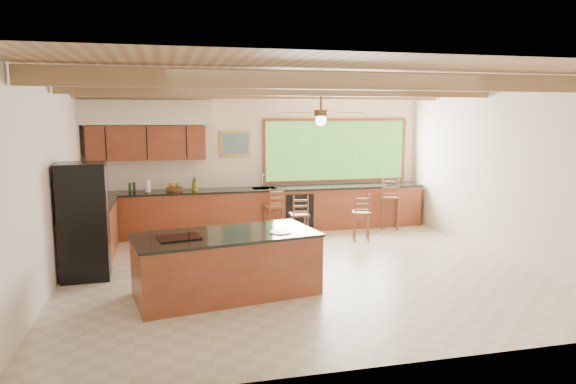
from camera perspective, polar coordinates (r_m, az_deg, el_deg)
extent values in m
plane|color=beige|center=(8.26, 1.19, -8.69)|extent=(7.20, 7.20, 0.00)
cube|color=silver|center=(11.10, -3.04, 3.64)|extent=(7.20, 0.04, 3.00)
cube|color=silver|center=(4.91, 10.92, -2.70)|extent=(7.20, 0.04, 3.00)
cube|color=silver|center=(7.85, -25.10, 0.82)|extent=(0.04, 6.50, 3.00)
cube|color=silver|center=(9.51, 22.71, 2.17)|extent=(0.04, 6.50, 3.00)
cube|color=#977A4B|center=(7.91, 1.26, 12.56)|extent=(7.20, 6.50, 0.04)
cube|color=olive|center=(6.37, 5.01, 12.25)|extent=(7.10, 0.15, 0.22)
cube|color=olive|center=(8.38, 0.37, 11.37)|extent=(7.10, 0.15, 0.22)
cube|color=olive|center=(10.14, -2.11, 10.87)|extent=(7.10, 0.15, 0.22)
cube|color=brown|center=(10.71, -15.39, 5.31)|extent=(2.30, 0.35, 0.70)
cube|color=white|center=(10.63, -15.53, 8.52)|extent=(2.60, 0.50, 0.48)
cylinder|color=#FFEABF|center=(10.67, -19.26, 7.12)|extent=(0.10, 0.10, 0.01)
cylinder|color=#FFEABF|center=(10.63, -11.67, 7.41)|extent=(0.10, 0.10, 0.01)
cube|color=#60A039|center=(11.49, 5.37, 4.62)|extent=(3.20, 0.04, 1.30)
cube|color=#B29436|center=(10.96, -5.87, 5.37)|extent=(0.64, 0.03, 0.54)
cube|color=#457D63|center=(10.94, -5.85, 5.37)|extent=(0.54, 0.01, 0.44)
cube|color=brown|center=(10.91, -2.67, -2.07)|extent=(7.00, 0.65, 0.88)
cube|color=black|center=(10.84, -2.69, 0.33)|extent=(7.04, 0.69, 0.04)
cube|color=brown|center=(9.28, -20.99, -4.51)|extent=(0.65, 2.35, 0.88)
cube|color=black|center=(9.20, -21.14, -1.72)|extent=(0.69, 2.39, 0.04)
cube|color=black|center=(10.75, 1.33, -2.33)|extent=(0.60, 0.02, 0.78)
cube|color=silver|center=(10.84, -2.69, 0.35)|extent=(0.50, 0.38, 0.03)
cylinder|color=silver|center=(11.01, -2.89, 1.35)|extent=(0.03, 0.03, 0.30)
cylinder|color=silver|center=(10.90, -2.80, 1.96)|extent=(0.03, 0.20, 0.03)
cylinder|color=white|center=(10.57, -15.31, 0.63)|extent=(0.10, 0.10, 0.26)
cylinder|color=#20421A|center=(10.82, -17.19, 0.52)|extent=(0.05, 0.05, 0.18)
cylinder|color=#20421A|center=(10.75, -16.73, 0.54)|extent=(0.05, 0.05, 0.20)
cube|color=black|center=(11.76, 11.54, 1.11)|extent=(0.21, 0.18, 0.08)
cube|color=brown|center=(7.14, -6.87, -8.09)|extent=(2.56, 1.51, 0.82)
cube|color=black|center=(7.04, -6.93, -4.76)|extent=(2.61, 1.56, 0.04)
cube|color=black|center=(6.88, -12.03, -4.95)|extent=(0.60, 0.51, 0.02)
cylinder|color=white|center=(7.04, -0.85, -4.48)|extent=(0.30, 0.30, 0.01)
cube|color=black|center=(8.27, -21.71, -3.01)|extent=(0.71, 0.69, 1.75)
cube|color=silver|center=(8.23, -19.35, -2.95)|extent=(0.02, 0.05, 1.61)
cube|color=brown|center=(10.46, -1.67, -1.59)|extent=(0.43, 0.43, 0.04)
cylinder|color=brown|center=(10.35, -2.27, -3.46)|extent=(0.03, 0.03, 0.59)
cylinder|color=brown|center=(10.41, -0.73, -3.39)|extent=(0.03, 0.03, 0.59)
cylinder|color=brown|center=(10.63, -2.57, -3.15)|extent=(0.03, 0.03, 0.59)
cylinder|color=brown|center=(10.68, -1.07, -3.08)|extent=(0.03, 0.03, 0.59)
cube|color=brown|center=(9.72, 1.24, -2.51)|extent=(0.37, 0.37, 0.04)
cylinder|color=brown|center=(9.62, 0.65, -4.45)|extent=(0.03, 0.03, 0.56)
cylinder|color=brown|center=(9.69, 2.22, -4.37)|extent=(0.03, 0.03, 0.56)
cylinder|color=brown|center=(9.88, 0.26, -4.11)|extent=(0.03, 0.03, 0.56)
cylinder|color=brown|center=(9.95, 1.80, -4.03)|extent=(0.03, 0.03, 0.56)
cube|color=brown|center=(10.11, 8.15, -2.26)|extent=(0.41, 0.41, 0.04)
cylinder|color=brown|center=(10.00, 7.69, -4.08)|extent=(0.03, 0.03, 0.55)
cylinder|color=brown|center=(10.10, 9.10, -3.98)|extent=(0.03, 0.03, 0.55)
cylinder|color=brown|center=(10.25, 7.16, -3.77)|extent=(0.03, 0.03, 0.55)
cylinder|color=brown|center=(10.34, 8.54, -3.68)|extent=(0.03, 0.03, 0.55)
cube|color=brown|center=(11.25, 11.31, -0.58)|extent=(0.55, 0.55, 0.04)
cylinder|color=brown|center=(11.10, 10.84, -2.57)|extent=(0.04, 0.04, 0.67)
cylinder|color=brown|center=(11.24, 12.36, -2.48)|extent=(0.04, 0.04, 0.67)
cylinder|color=brown|center=(11.39, 10.17, -2.27)|extent=(0.04, 0.04, 0.67)
cylinder|color=brown|center=(11.53, 11.66, -2.19)|extent=(0.04, 0.04, 0.67)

